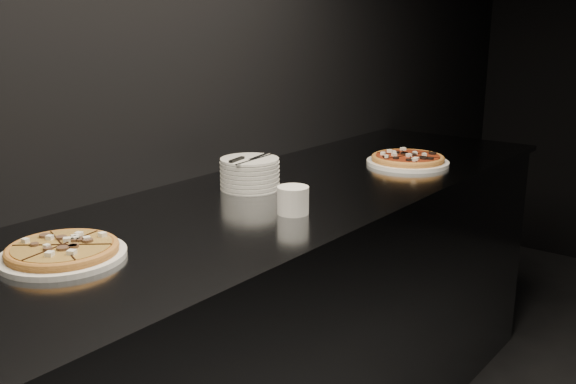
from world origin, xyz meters
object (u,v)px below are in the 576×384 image
Objects in this scene: counter at (297,319)px; pizza_mushroom at (63,251)px; pizza_tomato at (408,159)px; plate_stack at (250,173)px; cutlery at (248,159)px; ramekin at (293,199)px.

counter is 0.95m from pizza_mushroom.
pizza_mushroom is at bearing -96.29° from pizza_tomato.
cutlery is (0.01, -0.01, 0.05)m from plate_stack.
cutlery is (-0.07, 0.72, 0.08)m from pizza_mushroom.
pizza_tomato is at bearing 93.54° from ramekin.
pizza_mushroom is 1.59× the size of cutlery.
pizza_mushroom is 0.73m from cutlery.
ramekin reaches higher than counter.
counter is 12.98× the size of plate_stack.
pizza_tomato is 0.67m from plate_stack.
ramekin is at bearing -34.92° from cutlery.
plate_stack is (-0.12, -0.09, 0.51)m from counter.
cutlery is 2.27× the size of ramekin.
counter is 0.57m from ramekin.
counter is 7.58× the size of pizza_mushroom.
counter is 0.73m from pizza_tomato.
plate_stack is at bearing 106.51° from cutlery.
plate_stack is 0.31m from ramekin.
pizza_tomato is 1.61× the size of cutlery.
cutlery reaches higher than pizza_mushroom.
cutlery reaches higher than counter.
ramekin is at bearing 71.76° from pizza_mushroom.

